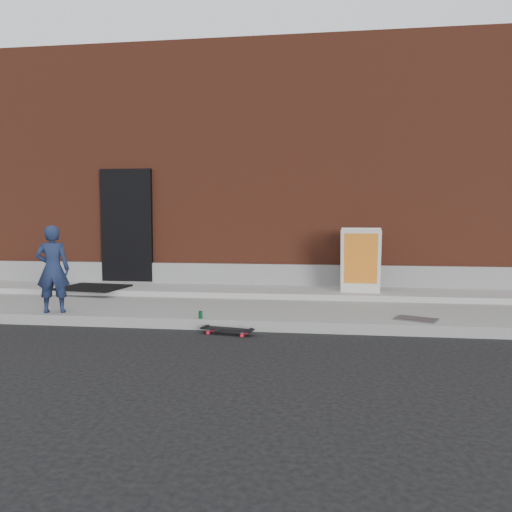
% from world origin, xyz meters
% --- Properties ---
extents(ground, '(80.00, 80.00, 0.00)m').
position_xyz_m(ground, '(0.00, 0.00, 0.00)').
color(ground, black).
rests_on(ground, ground).
extents(sidewalk, '(20.00, 3.00, 0.15)m').
position_xyz_m(sidewalk, '(0.00, 1.50, 0.07)').
color(sidewalk, gray).
rests_on(sidewalk, ground).
extents(apron, '(20.00, 1.20, 0.10)m').
position_xyz_m(apron, '(0.00, 2.40, 0.20)').
color(apron, gray).
rests_on(apron, sidewalk).
extents(building, '(20.00, 8.10, 5.00)m').
position_xyz_m(building, '(-0.00, 6.99, 2.50)').
color(building, '#5D2919').
rests_on(building, ground).
extents(child, '(0.54, 0.43, 1.30)m').
position_xyz_m(child, '(-2.64, 0.20, 0.80)').
color(child, '#16213F').
rests_on(child, sidewalk).
extents(skateboard, '(0.72, 0.31, 0.08)m').
position_xyz_m(skateboard, '(0.06, -0.20, 0.06)').
color(skateboard, red).
rests_on(skateboard, ground).
extents(pizza_sign, '(0.73, 0.85, 1.13)m').
position_xyz_m(pizza_sign, '(1.97, 2.23, 0.81)').
color(pizza_sign, silver).
rests_on(pizza_sign, apron).
extents(soda_can, '(0.07, 0.07, 0.11)m').
position_xyz_m(soda_can, '(-0.37, 0.05, 0.20)').
color(soda_can, '#18793E').
rests_on(soda_can, sidewalk).
extents(doormat, '(1.24, 1.06, 0.03)m').
position_xyz_m(doormat, '(-2.90, 2.03, 0.27)').
color(doormat, black).
rests_on(doormat, apron).
extents(utility_plate, '(0.64, 0.54, 0.02)m').
position_xyz_m(utility_plate, '(2.60, 0.38, 0.16)').
color(utility_plate, '#5A595F').
rests_on(utility_plate, sidewalk).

